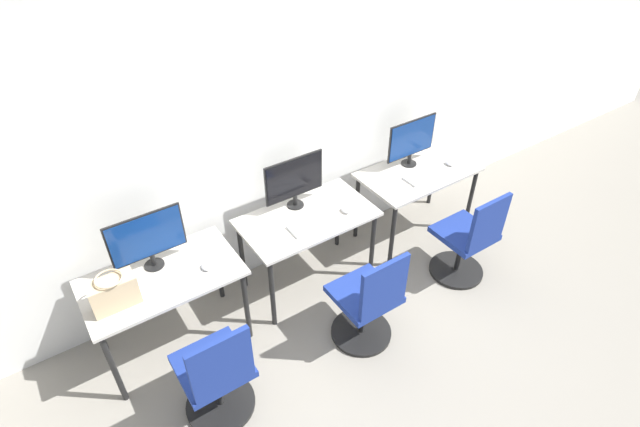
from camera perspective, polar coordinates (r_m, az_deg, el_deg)
The scene contains 18 objects.
ground_plane at distance 4.31m, azimuth 0.92°, elevation -10.01°, with size 20.00×20.00×0.00m, color gray.
wall_back at distance 3.96m, azimuth -5.07°, elevation 10.66°, with size 12.00×0.05×2.80m.
desk_left at distance 3.73m, azimuth -17.43°, elevation -7.84°, with size 1.09×0.61×0.72m.
monitor_left at distance 3.61m, azimuth -19.16°, elevation -2.71°, with size 0.53×0.14×0.45m.
keyboard_left at distance 3.61m, azimuth -17.31°, elevation -7.49°, with size 0.43×0.17×0.02m.
mouse_left at distance 3.64m, azimuth -12.94°, elevation -5.96°, with size 0.06×0.09×0.03m.
office_chair_left at distance 3.46m, azimuth -11.64°, elevation -17.95°, with size 0.48×0.48×0.92m.
desk_center at distance 4.06m, azimuth -1.45°, elevation -1.33°, with size 1.09×0.61×0.72m.
monitor_center at distance 3.99m, azimuth -2.95°, elevation 3.85°, with size 0.53×0.14×0.45m.
keyboard_center at distance 3.93m, azimuth -0.57°, elevation -1.09°, with size 0.43×0.17×0.02m.
mouse_center at distance 4.05m, azimuth 2.90°, elevation 0.37°, with size 0.06×0.09×0.03m.
office_chair_center at distance 3.79m, azimuth 5.50°, elevation -10.34°, with size 0.48×0.48×0.92m.
desk_right at distance 4.69m, azimuth 11.11°, elevation 3.92°, with size 1.09×0.61×0.72m.
monitor_right at distance 4.60m, azimuth 10.43°, elevation 8.26°, with size 0.53×0.14×0.45m.
keyboard_right at distance 4.59m, azimuth 12.09°, elevation 4.36°, with size 0.43×0.17×0.02m.
mouse_right at distance 4.79m, azimuth 14.56°, elevation 5.57°, with size 0.06×0.09×0.03m.
office_chair_right at distance 4.46m, azimuth 16.50°, elevation -3.22°, with size 0.48×0.48×0.92m.
handbag at distance 3.50m, azimuth -22.53°, elevation -8.34°, with size 0.30×0.18×0.25m.
Camera 1 is at (-1.67, -2.36, 3.20)m, focal length 28.00 mm.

